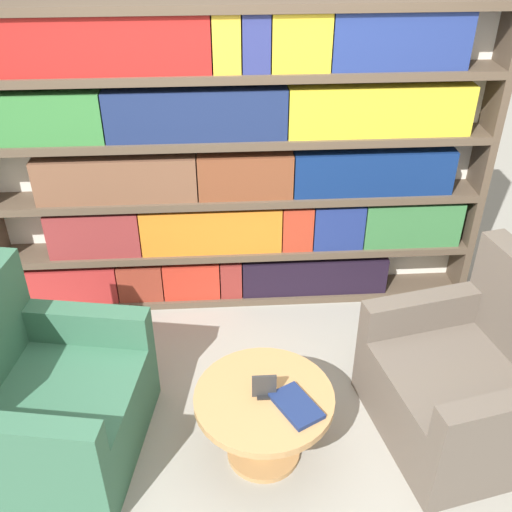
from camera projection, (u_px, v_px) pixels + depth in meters
name	position (u px, v px, depth m)	size (l,w,h in m)	color
ground_plane	(250.00, 467.00, 3.10)	(14.00, 14.00, 0.00)	gray
bookshelf	(233.00, 165.00, 3.79)	(3.21, 0.30, 2.00)	silver
armchair_left	(47.00, 404.00, 3.04)	(0.95, 1.02, 0.96)	#336047
armchair_right	(470.00, 384.00, 3.16)	(0.98, 1.05, 0.96)	brown
coffee_table	(264.00, 413.00, 3.00)	(0.70, 0.70, 0.43)	#AD7F4C
table_sign	(264.00, 388.00, 2.90)	(0.12, 0.06, 0.13)	black
stray_book	(296.00, 405.00, 2.87)	(0.26, 0.30, 0.02)	navy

